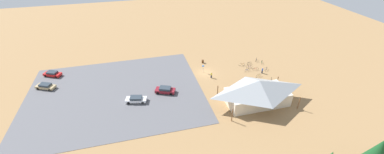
% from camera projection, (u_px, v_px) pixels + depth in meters
% --- Properties ---
extents(ground, '(160.00, 160.00, 0.00)m').
position_uv_depth(ground, '(205.00, 73.00, 63.82)').
color(ground, '#937047').
rests_on(ground, ground).
extents(parking_lot_asphalt, '(39.16, 31.32, 0.05)m').
position_uv_depth(parking_lot_asphalt, '(116.00, 93.00, 56.08)').
color(parking_lot_asphalt, '#56565B').
rests_on(parking_lot_asphalt, ground).
extents(bike_pavilion, '(15.20, 8.59, 5.65)m').
position_uv_depth(bike_pavilion, '(258.00, 91.00, 51.43)').
color(bike_pavilion, beige).
rests_on(bike_pavilion, ground).
extents(trash_bin, '(0.60, 0.60, 0.90)m').
position_uv_depth(trash_bin, '(203.00, 61.00, 68.26)').
color(trash_bin, brown).
rests_on(trash_bin, ground).
extents(lot_sign, '(0.56, 0.08, 2.20)m').
position_uv_depth(lot_sign, '(203.00, 68.00, 63.27)').
color(lot_sign, '#99999E').
rests_on(lot_sign, ground).
extents(pine_far_east, '(3.48, 3.48, 6.98)m').
position_uv_depth(pine_far_east, '(379.00, 151.00, 35.74)').
color(pine_far_east, brown).
rests_on(pine_far_east, ground).
extents(bicycle_orange_yard_center, '(1.81, 0.48, 0.88)m').
position_uv_depth(bicycle_orange_yard_center, '(242.00, 64.00, 66.90)').
color(bicycle_orange_yard_center, black).
rests_on(bicycle_orange_yard_center, ground).
extents(bicycle_white_back_row, '(1.29, 1.16, 0.85)m').
position_uv_depth(bicycle_white_back_row, '(266.00, 69.00, 64.85)').
color(bicycle_white_back_row, black).
rests_on(bicycle_white_back_row, ground).
extents(bicycle_purple_lone_west, '(1.64, 0.61, 0.83)m').
position_uv_depth(bicycle_purple_lone_west, '(249.00, 67.00, 65.86)').
color(bicycle_purple_lone_west, black).
rests_on(bicycle_purple_lone_west, ground).
extents(bicycle_red_near_sign, '(1.71, 0.48, 0.87)m').
position_uv_depth(bicycle_red_near_sign, '(255.00, 69.00, 64.76)').
color(bicycle_red_near_sign, black).
rests_on(bicycle_red_near_sign, ground).
extents(bicycle_green_by_bin, '(0.77, 1.53, 0.75)m').
position_uv_depth(bicycle_green_by_bin, '(262.00, 62.00, 68.11)').
color(bicycle_green_by_bin, black).
rests_on(bicycle_green_by_bin, ground).
extents(bicycle_teal_edge_north, '(1.07, 1.34, 0.80)m').
position_uv_depth(bicycle_teal_edge_north, '(271.00, 80.00, 60.26)').
color(bicycle_teal_edge_north, black).
rests_on(bicycle_teal_edge_north, ground).
extents(bicycle_blue_mid_cluster, '(1.68, 0.60, 0.83)m').
position_uv_depth(bicycle_blue_mid_cluster, '(247.00, 70.00, 64.32)').
color(bicycle_blue_mid_cluster, black).
rests_on(bicycle_blue_mid_cluster, ground).
extents(bicycle_black_near_porch, '(1.60, 0.50, 0.83)m').
position_uv_depth(bicycle_black_near_porch, '(249.00, 63.00, 67.62)').
color(bicycle_black_near_porch, black).
rests_on(bicycle_black_near_porch, ground).
extents(bicycle_silver_yard_left, '(1.13, 1.37, 0.86)m').
position_uv_depth(bicycle_silver_yard_left, '(256.00, 60.00, 69.25)').
color(bicycle_silver_yard_left, black).
rests_on(bicycle_silver_yard_left, ground).
extents(bicycle_yellow_edge_south, '(1.69, 0.69, 0.83)m').
position_uv_depth(bicycle_yellow_edge_south, '(258.00, 76.00, 61.90)').
color(bicycle_yellow_edge_south, black).
rests_on(bicycle_yellow_edge_south, ground).
extents(car_white_aisle_side, '(4.76, 2.87, 1.28)m').
position_uv_depth(car_white_aisle_side, '(136.00, 99.00, 52.92)').
color(car_white_aisle_side, white).
rests_on(car_white_aisle_side, parking_lot_asphalt).
extents(car_red_inner_stall, '(4.66, 3.45, 1.29)m').
position_uv_depth(car_red_inner_stall, '(52.00, 74.00, 62.07)').
color(car_red_inner_stall, red).
rests_on(car_red_inner_stall, parking_lot_asphalt).
extents(car_maroon_front_row, '(4.87, 3.47, 1.42)m').
position_uv_depth(car_maroon_front_row, '(165.00, 90.00, 55.82)').
color(car_maroon_front_row, maroon).
rests_on(car_maroon_front_row, parking_lot_asphalt).
extents(car_tan_far_end, '(4.80, 3.48, 1.26)m').
position_uv_depth(car_tan_far_end, '(46.00, 86.00, 57.29)').
color(car_tan_far_end, tan).
rests_on(car_tan_far_end, parking_lot_asphalt).
extents(visitor_at_bikes, '(0.38, 0.36, 1.60)m').
position_uv_depth(visitor_at_bikes, '(262.00, 70.00, 63.26)').
color(visitor_at_bikes, '#2D3347').
rests_on(visitor_at_bikes, ground).
extents(visitor_crossing_yard, '(0.40, 0.39, 1.62)m').
position_uv_depth(visitor_crossing_yard, '(211.00, 75.00, 61.33)').
color(visitor_crossing_yard, '#2D3347').
rests_on(visitor_crossing_yard, ground).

